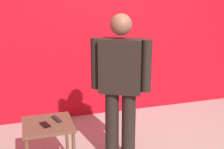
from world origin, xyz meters
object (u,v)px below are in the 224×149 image
cell_phone (45,125)px  tv_remote (57,119)px  standing_person (121,82)px  side_table (48,131)px

cell_phone → tv_remote: size_ratio=0.85×
cell_phone → tv_remote: 0.16m
standing_person → side_table: size_ratio=3.05×
side_table → cell_phone: size_ratio=3.65×
standing_person → side_table: bearing=177.6°
standing_person → cell_phone: 0.88m
standing_person → cell_phone: (-0.80, -0.01, -0.37)m
side_table → cell_phone: 0.10m
side_table → tv_remote: bearing=30.5°
standing_person → side_table: (-0.77, 0.03, -0.46)m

